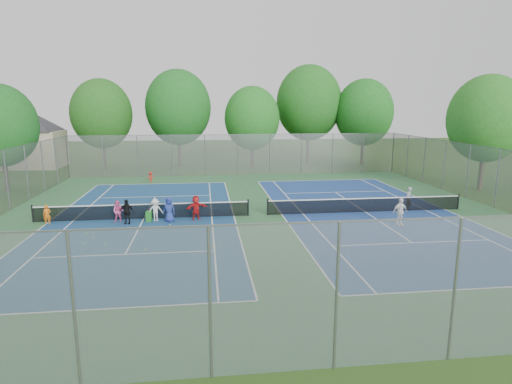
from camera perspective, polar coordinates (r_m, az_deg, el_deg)
ground at (r=26.86m, az=0.26°, el=-3.14°), size 120.00×120.00×0.00m
court_pad at (r=26.86m, az=0.26°, el=-3.13°), size 32.00×32.00×0.01m
court_left at (r=26.92m, az=-14.72°, el=-3.46°), size 10.97×23.77×0.01m
court_right at (r=28.56m, az=14.35°, el=-2.58°), size 10.97×23.77×0.01m
net_left at (r=26.81m, az=-14.77°, el=-2.55°), size 12.87×0.10×0.91m
net_right at (r=28.46m, az=14.39°, el=-1.73°), size 12.87×0.10×0.91m
fence_north at (r=42.18m, az=-2.47°, el=4.97°), size 32.00×0.10×4.00m
fence_south at (r=11.37m, az=10.69°, el=-13.64°), size 32.00×0.10×4.00m
fence_east at (r=32.53m, az=29.48°, el=1.54°), size 0.10×32.00×4.00m
house at (r=53.26m, az=-27.78°, el=7.42°), size 11.03×11.03×7.30m
tree_nw at (r=48.99m, az=-19.90°, el=9.78°), size 6.40×6.40×9.58m
tree_nl at (r=48.86m, az=-10.34°, el=11.03°), size 7.20×7.20×10.69m
tree_nc at (r=47.10m, az=-0.52°, el=9.80°), size 6.00×6.00×8.85m
tree_nr at (r=51.27m, az=7.05°, el=11.70°), size 7.60×7.60×11.42m
tree_ne at (r=51.16m, az=14.21°, el=10.24°), size 6.60×6.60×9.77m
tree_side_w at (r=39.13m, az=-30.95°, el=7.62°), size 5.60×5.60×8.47m
tree_side_e at (r=38.81m, az=28.41°, el=8.59°), size 6.00×6.00×9.20m
ball_crate at (r=26.74m, az=-14.11°, el=-3.21°), size 0.41×0.41×0.32m
ball_hopper at (r=26.17m, az=-14.10°, el=-3.19°), size 0.35×0.35×0.62m
student_a at (r=27.49m, az=-26.09°, el=-2.74°), size 0.47×0.36×1.17m
student_b at (r=26.42m, az=-17.89°, el=-2.49°), size 0.67×0.54×1.31m
student_c at (r=26.08m, az=-13.26°, el=-2.36°), size 0.96×0.67×1.36m
student_d at (r=25.88m, az=-16.86°, el=-2.54°), size 0.91×0.53×1.46m
student_e at (r=25.69m, az=-11.52°, el=-2.33°), size 0.84×0.67×1.50m
student_f at (r=25.90m, az=-7.99°, el=-2.10°), size 1.43×1.04×1.50m
child_far_baseline at (r=39.06m, az=-13.86°, el=1.90°), size 0.67×0.40×1.01m
instructor at (r=29.84m, az=19.64°, el=-0.82°), size 0.66×0.65×1.54m
teen_court_b at (r=25.78m, az=18.66°, el=-2.53°), size 1.01×0.59×1.62m
tennis_ball_0 at (r=20.89m, az=-5.44°, el=-7.42°), size 0.07×0.07×0.07m
tennis_ball_1 at (r=22.64m, az=-19.51°, el=-6.54°), size 0.07×0.07×0.07m
tennis_ball_2 at (r=20.09m, az=-8.08°, el=-8.27°), size 0.07×0.07×0.07m
tennis_ball_3 at (r=25.10m, az=-11.44°, el=-4.35°), size 0.07×0.07×0.07m
tennis_ball_4 at (r=21.18m, az=-14.55°, el=-7.49°), size 0.07×0.07×0.07m
tennis_ball_5 at (r=23.64m, az=-25.54°, el=-6.27°), size 0.07×0.07×0.07m
tennis_ball_6 at (r=25.62m, az=-24.51°, el=-4.85°), size 0.07×0.07×0.07m
tennis_ball_7 at (r=24.83m, az=-21.66°, el=-5.12°), size 0.07×0.07×0.07m
tennis_ball_8 at (r=23.94m, az=-20.85°, el=-5.66°), size 0.07×0.07×0.07m
tennis_ball_9 at (r=20.98m, az=-5.94°, el=-7.35°), size 0.07×0.07×0.07m
tennis_ball_10 at (r=21.62m, az=-4.93°, el=-6.75°), size 0.07×0.07×0.07m
tennis_ball_11 at (r=23.03m, az=-22.04°, el=-6.43°), size 0.07×0.07×0.07m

